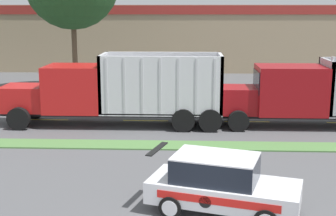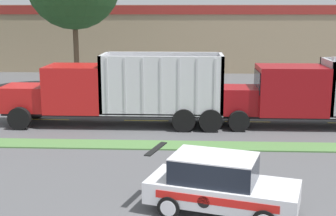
% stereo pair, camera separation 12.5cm
% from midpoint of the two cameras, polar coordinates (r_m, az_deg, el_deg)
% --- Properties ---
extents(grass_verge, '(120.00, 1.34, 0.06)m').
position_cam_midpoint_polar(grass_verge, '(20.49, 2.23, -4.59)').
color(grass_verge, '#517F42').
rests_on(grass_verge, ground_plane).
extents(centre_line_3, '(2.40, 0.14, 0.01)m').
position_cam_midpoint_polar(centre_line_3, '(26.16, -14.75, -1.38)').
color(centre_line_3, yellow).
rests_on(centre_line_3, ground_plane).
extents(centre_line_4, '(2.40, 0.14, 0.01)m').
position_cam_midpoint_polar(centre_line_4, '(25.11, -2.89, -1.54)').
color(centre_line_4, yellow).
rests_on(centre_line_4, ground_plane).
extents(centre_line_5, '(2.40, 0.14, 0.01)m').
position_cam_midpoint_polar(centre_line_5, '(25.20, 9.44, -1.65)').
color(centre_line_5, yellow).
rests_on(centre_line_5, ground_plane).
extents(dump_truck_lead, '(11.24, 2.74, 3.67)m').
position_cam_midpoint_polar(dump_truck_lead, '(24.15, -8.95, 1.81)').
color(dump_truck_lead, black).
rests_on(dump_truck_lead, ground_plane).
extents(dump_truck_mid, '(11.88, 2.67, 3.65)m').
position_cam_midpoint_polar(dump_truck_mid, '(24.65, 17.31, 1.53)').
color(dump_truck_mid, black).
rests_on(dump_truck_mid, ground_plane).
extents(rally_car, '(4.68, 2.98, 1.76)m').
position_cam_midpoint_polar(rally_car, '(13.88, 6.20, -9.17)').
color(rally_car, white).
rests_on(rally_car, ground_plane).
extents(store_building_backdrop, '(41.56, 12.10, 6.24)m').
position_cam_midpoint_polar(store_building_backdrop, '(49.36, 3.41, 8.78)').
color(store_building_backdrop, '#9E896B').
rests_on(store_building_backdrop, ground_plane).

